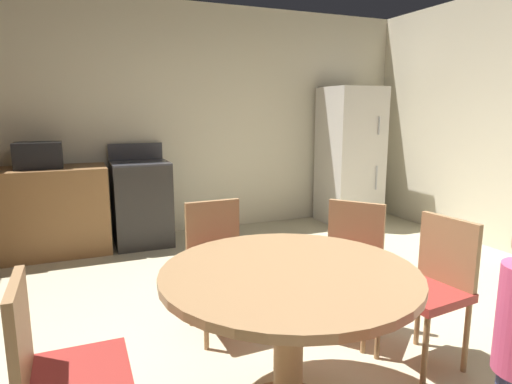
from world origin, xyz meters
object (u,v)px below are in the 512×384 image
object	(u,v)px
chair_east	(433,282)
chair_north	(219,258)
microwave	(38,155)
refrigerator	(350,156)
dining_table	(289,302)
chair_northeast	(350,259)
oven_range	(141,203)
chair_west	(57,369)

from	to	relation	value
chair_east	chair_north	distance (m)	1.34
microwave	refrigerator	bearing A→B (deg)	-0.79
dining_table	chair_northeast	bearing A→B (deg)	39.00
oven_range	microwave	size ratio (longest dim) A/B	2.50
chair_northeast	refrigerator	bearing A→B (deg)	-163.22
oven_range	chair_northeast	xyz separation A→B (m)	(0.99, -2.54, 0.03)
chair_north	refrigerator	bearing A→B (deg)	129.01
refrigerator	chair_east	size ratio (longest dim) A/B	2.02
chair_west	chair_north	xyz separation A→B (m)	(0.97, 0.98, 0.00)
dining_table	chair_northeast	world-z (taller)	chair_northeast
chair_east	chair_west	xyz separation A→B (m)	(-1.97, -0.11, 0.00)
chair_northeast	microwave	bearing A→B (deg)	-91.18
chair_northeast	chair_east	bearing A→B (deg)	73.74
chair_east	chair_northeast	bearing A→B (deg)	-73.74
refrigerator	oven_range	bearing A→B (deg)	178.85
dining_table	chair_west	world-z (taller)	chair_west
refrigerator	chair_north	world-z (taller)	refrigerator
refrigerator	chair_west	bearing A→B (deg)	-138.05
chair_east	refrigerator	bearing A→B (deg)	-122.69
refrigerator	dining_table	bearing A→B (deg)	-128.36
chair_west	chair_north	distance (m)	1.38
microwave	chair_west	world-z (taller)	microwave
oven_range	dining_table	bearing A→B (deg)	-86.02
oven_range	microwave	distance (m)	1.13
chair_east	chair_north	xyz separation A→B (m)	(-1.01, 0.88, 0.00)
chair_northeast	chair_west	world-z (taller)	same
oven_range	chair_east	distance (m)	3.28
chair_north	oven_range	bearing A→B (deg)	-176.29
oven_range	microwave	xyz separation A→B (m)	(-0.98, -0.00, 0.56)
microwave	chair_north	world-z (taller)	microwave
oven_range	chair_east	bearing A→B (deg)	-68.45
refrigerator	dining_table	size ratio (longest dim) A/B	1.48
microwave	dining_table	bearing A→B (deg)	-69.24
oven_range	chair_east	size ratio (longest dim) A/B	1.26
refrigerator	chair_northeast	distance (m)	3.03
chair_west	chair_north	size ratio (longest dim) A/B	1.00
oven_range	chair_west	distance (m)	3.25
oven_range	dining_table	size ratio (longest dim) A/B	0.93
chair_northeast	oven_range	bearing A→B (deg)	-107.69
refrigerator	dining_table	distance (m)	3.97
oven_range	refrigerator	xyz separation A→B (m)	(2.68, -0.05, 0.41)
microwave	chair_east	xyz separation A→B (m)	(2.18, -3.05, -0.53)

